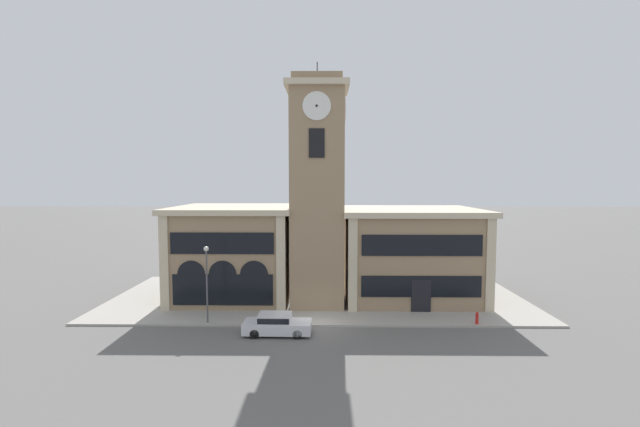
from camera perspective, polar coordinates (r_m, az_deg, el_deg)
The scene contains 8 objects.
ground_plane at distance 31.03m, azimuth -0.56°, elevation -14.92°, with size 300.00×300.00×0.00m, color #605E5B.
sidewalk_kerb at distance 38.25m, azimuth -0.29°, elevation -11.10°, with size 35.40×15.15×0.15m.
clock_tower at distance 34.72m, azimuth -0.36°, elevation 2.78°, with size 4.95×4.95×19.71m.
town_hall_left_wing at distance 38.81m, azimuth -11.17°, elevation -4.95°, with size 10.46×10.58×8.04m.
town_hall_right_wing at distance 38.72m, azimuth 11.79°, elevation -5.12°, with size 11.97×10.58×7.86m.
parked_car_near at distance 29.60m, azimuth -5.81°, elevation -14.43°, with size 4.54×1.88×1.39m.
street_lamp at distance 31.60m, azimuth -14.88°, elevation -7.60°, with size 0.36×0.36×5.50m.
fire_hydrant at distance 33.02m, azimuth 20.20°, elevation -12.96°, with size 0.22×0.22×0.87m.
Camera 1 is at (0.68, -29.31, 10.16)m, focal length 24.00 mm.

